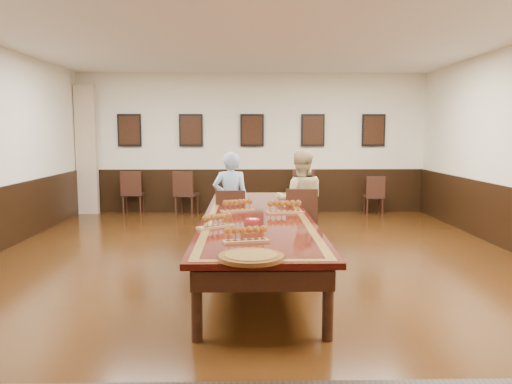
{
  "coord_description": "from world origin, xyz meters",
  "views": [
    {
      "loc": [
        -0.14,
        -6.57,
        1.84
      ],
      "look_at": [
        0.0,
        0.5,
        1.0
      ],
      "focal_mm": 35.0,
      "sensor_mm": 36.0,
      "label": 1
    }
  ],
  "objects_px": {
    "spare_chair_c": "(302,192)",
    "conference_table": "(257,225)",
    "spare_chair_d": "(374,195)",
    "spare_chair_b": "(186,193)",
    "person_man": "(231,201)",
    "chair_woman": "(301,220)",
    "chair_man": "(231,220)",
    "spare_chair_a": "(133,192)",
    "carved_platter": "(251,257)",
    "person_woman": "(300,201)"
  },
  "relations": [
    {
      "from": "spare_chair_c",
      "to": "conference_table",
      "type": "height_order",
      "value": "spare_chair_c"
    },
    {
      "from": "spare_chair_d",
      "to": "conference_table",
      "type": "bearing_deg",
      "value": 61.23
    },
    {
      "from": "spare_chair_b",
      "to": "person_man",
      "type": "height_order",
      "value": "person_man"
    },
    {
      "from": "chair_woman",
      "to": "chair_man",
      "type": "bearing_deg",
      "value": -7.12
    },
    {
      "from": "chair_man",
      "to": "spare_chair_a",
      "type": "xyz_separation_m",
      "value": [
        -2.34,
        3.61,
        0.01
      ]
    },
    {
      "from": "spare_chair_c",
      "to": "spare_chair_a",
      "type": "bearing_deg",
      "value": -4.06
    },
    {
      "from": "chair_woman",
      "to": "spare_chair_d",
      "type": "relative_size",
      "value": 1.14
    },
    {
      "from": "chair_woman",
      "to": "person_man",
      "type": "height_order",
      "value": "person_man"
    },
    {
      "from": "spare_chair_d",
      "to": "carved_platter",
      "type": "distance_m",
      "value": 7.46
    },
    {
      "from": "conference_table",
      "to": "carved_platter",
      "type": "xyz_separation_m",
      "value": [
        -0.1,
        -2.34,
        0.16
      ]
    },
    {
      "from": "chair_man",
      "to": "spare_chair_a",
      "type": "distance_m",
      "value": 4.3
    },
    {
      "from": "carved_platter",
      "to": "spare_chair_c",
      "type": "bearing_deg",
      "value": 80.04
    },
    {
      "from": "chair_man",
      "to": "carved_platter",
      "type": "xyz_separation_m",
      "value": [
        0.28,
        -3.5,
        0.29
      ]
    },
    {
      "from": "spare_chair_d",
      "to": "conference_table",
      "type": "distance_m",
      "value": 5.31
    },
    {
      "from": "person_man",
      "to": "conference_table",
      "type": "relative_size",
      "value": 0.31
    },
    {
      "from": "chair_man",
      "to": "conference_table",
      "type": "bearing_deg",
      "value": 107.49
    },
    {
      "from": "chair_man",
      "to": "person_man",
      "type": "distance_m",
      "value": 0.31
    },
    {
      "from": "spare_chair_a",
      "to": "conference_table",
      "type": "distance_m",
      "value": 5.49
    },
    {
      "from": "spare_chair_b",
      "to": "carved_platter",
      "type": "height_order",
      "value": "spare_chair_b"
    },
    {
      "from": "spare_chair_c",
      "to": "person_woman",
      "type": "xyz_separation_m",
      "value": [
        -0.42,
        -3.53,
        0.28
      ]
    },
    {
      "from": "spare_chair_b",
      "to": "carved_platter",
      "type": "distance_m",
      "value": 7.06
    },
    {
      "from": "spare_chair_a",
      "to": "spare_chair_d",
      "type": "distance_m",
      "value": 5.47
    },
    {
      "from": "conference_table",
      "to": "chair_woman",
      "type": "bearing_deg",
      "value": 54.51
    },
    {
      "from": "spare_chair_b",
      "to": "conference_table",
      "type": "height_order",
      "value": "spare_chair_b"
    },
    {
      "from": "carved_platter",
      "to": "person_woman",
      "type": "bearing_deg",
      "value": 76.84
    },
    {
      "from": "person_man",
      "to": "spare_chair_a",
      "type": "bearing_deg",
      "value": -57.2
    },
    {
      "from": "spare_chair_a",
      "to": "person_woman",
      "type": "relative_size",
      "value": 0.62
    },
    {
      "from": "chair_man",
      "to": "spare_chair_d",
      "type": "xyz_separation_m",
      "value": [
        3.13,
        3.38,
        -0.04
      ]
    },
    {
      "from": "chair_woman",
      "to": "person_woman",
      "type": "bearing_deg",
      "value": -90.0
    },
    {
      "from": "chair_woman",
      "to": "conference_table",
      "type": "bearing_deg",
      "value": 56.91
    },
    {
      "from": "spare_chair_b",
      "to": "spare_chair_c",
      "type": "xyz_separation_m",
      "value": [
        2.6,
        0.04,
        0.02
      ]
    },
    {
      "from": "spare_chair_c",
      "to": "person_man",
      "type": "xyz_separation_m",
      "value": [
        -1.51,
        -3.35,
        0.26
      ]
    },
    {
      "from": "conference_table",
      "to": "spare_chair_b",
      "type": "bearing_deg",
      "value": 107.94
    },
    {
      "from": "spare_chair_b",
      "to": "spare_chair_d",
      "type": "distance_m",
      "value": 4.22
    },
    {
      "from": "spare_chair_d",
      "to": "spare_chair_a",
      "type": "bearing_deg",
      "value": -0.01
    },
    {
      "from": "person_woman",
      "to": "conference_table",
      "type": "bearing_deg",
      "value": 59.52
    },
    {
      "from": "chair_woman",
      "to": "person_woman",
      "type": "xyz_separation_m",
      "value": [
        0.0,
        0.11,
        0.28
      ]
    },
    {
      "from": "chair_man",
      "to": "chair_woman",
      "type": "xyz_separation_m",
      "value": [
        1.08,
        -0.18,
        0.02
      ]
    },
    {
      "from": "spare_chair_c",
      "to": "person_man",
      "type": "height_order",
      "value": "person_man"
    },
    {
      "from": "chair_man",
      "to": "spare_chair_c",
      "type": "relative_size",
      "value": 0.94
    },
    {
      "from": "person_man",
      "to": "chair_woman",
      "type": "bearing_deg",
      "value": 164.42
    },
    {
      "from": "chair_woman",
      "to": "conference_table",
      "type": "distance_m",
      "value": 1.2
    },
    {
      "from": "conference_table",
      "to": "carved_platter",
      "type": "height_order",
      "value": "carved_platter"
    },
    {
      "from": "spare_chair_b",
      "to": "conference_table",
      "type": "distance_m",
      "value": 4.81
    },
    {
      "from": "spare_chair_d",
      "to": "person_woman",
      "type": "xyz_separation_m",
      "value": [
        -2.04,
        -3.46,
        0.35
      ]
    },
    {
      "from": "spare_chair_a",
      "to": "spare_chair_c",
      "type": "height_order",
      "value": "spare_chair_c"
    },
    {
      "from": "spare_chair_c",
      "to": "person_man",
      "type": "bearing_deg",
      "value": 64.03
    },
    {
      "from": "spare_chair_d",
      "to": "conference_table",
      "type": "height_order",
      "value": "spare_chair_d"
    },
    {
      "from": "spare_chair_b",
      "to": "chair_man",
      "type": "bearing_deg",
      "value": 121.23
    },
    {
      "from": "spare_chair_a",
      "to": "chair_woman",
      "type": "bearing_deg",
      "value": 130.38
    }
  ]
}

